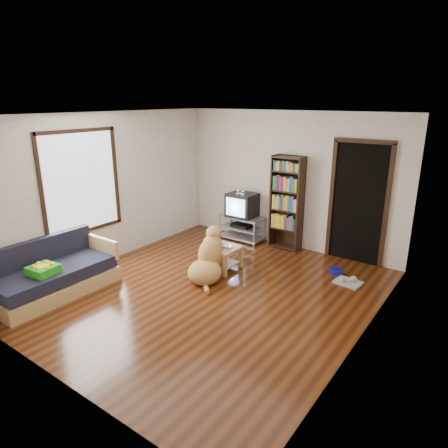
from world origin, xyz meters
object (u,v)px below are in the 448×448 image
Objects in this scene: tv_stand at (242,227)px; dog at (208,260)px; bookshelf at (287,198)px; grey_rag at (348,282)px; sofa at (54,276)px; green_cushion at (43,270)px; dog_bowl at (336,271)px; coffee_table at (222,253)px; crt_tv at (243,204)px; laptop at (221,247)px.

dog is (0.59, -1.88, 0.04)m from tv_stand.
grey_rag is at bearing -28.25° from bookshelf.
dog is (-1.92, -1.14, 0.30)m from grey_rag.
sofa reaches higher than grey_rag.
green_cushion is 0.20× the size of bookshelf.
grey_rag is 0.41× the size of dog.
green_cushion is 4.56m from dog_bowl.
coffee_table is (-1.97, -0.71, 0.27)m from grey_rag.
dog is at bearing -72.69° from crt_tv.
tv_stand is 0.50× the size of sofa.
tv_stand is 0.50× the size of bookshelf.
sofa is at bearing -105.02° from tv_stand.
tv_stand is 0.93× the size of dog.
dog_bowl is at bearing -25.03° from bookshelf.
grey_rag is 0.22× the size of sofa.
coffee_table is at bearing 55.01° from sofa.
bookshelf is at bearing 151.75° from grey_rag.
coffee_table is (-0.40, -1.55, -0.72)m from bookshelf.
dog_bowl is 0.24× the size of tv_stand.
tv_stand is (0.85, 3.85, -0.21)m from green_cushion.
bookshelf is (1.80, 3.94, 0.52)m from green_cushion.
bookshelf reaches higher than crt_tv.
laptop reaches higher than grey_rag.
green_cushion reaches higher than laptop.
dog_bowl is (1.67, 0.99, -0.37)m from laptop.
dog_bowl is 2.28m from tv_stand.
dog_bowl is 0.12× the size of bookshelf.
dog_bowl is at bearing 40.47° from green_cushion.
bookshelf is (-1.26, 0.59, 0.96)m from dog_bowl.
coffee_table is at bearing -160.14° from grey_rag.
tv_stand is at bearing 74.98° from sofa.
green_cushion is at bearing -102.39° from crt_tv.
green_cushion is 0.62× the size of crt_tv.
crt_tv is 1.05× the size of coffee_table.
laptop reaches higher than coffee_table.
laptop is at bearing 54.63° from sofa.
dog is at bearing -139.48° from dog_bowl.
green_cushion is at bearing -132.44° from dog_bowl.
dog is at bearing -96.82° from laptop.
grey_rag is 0.44× the size of tv_stand.
crt_tv is 0.60× the size of dog.
laptop is at bearing -149.27° from dog_bowl.
sofa is at bearing -124.99° from coffee_table.
dog is at bearing -72.50° from tv_stand.
dog is (0.04, -0.43, 0.03)m from coffee_table.
green_cushion is 3.97m from crt_tv.
green_cushion reaches higher than grey_rag.
grey_rag is 0.22× the size of bookshelf.
bookshelf is 3.27× the size of coffee_table.
green_cushion is 0.89× the size of grey_rag.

